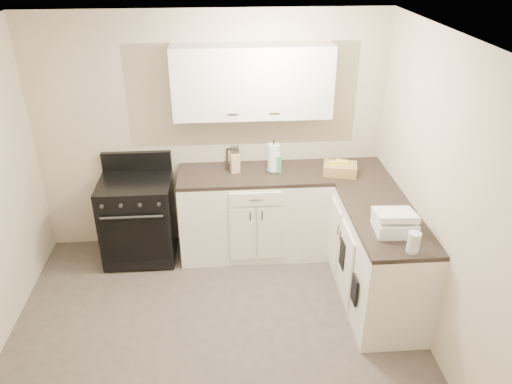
{
  "coord_description": "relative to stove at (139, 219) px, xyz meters",
  "views": [
    {
      "loc": [
        0.1,
        -3.09,
        3.13
      ],
      "look_at": [
        0.4,
        0.85,
        1.06
      ],
      "focal_mm": 35.0,
      "sensor_mm": 36.0,
      "label": 1
    }
  ],
  "objects": [
    {
      "name": "floor",
      "position": [
        0.79,
        -1.48,
        -0.46
      ],
      "size": [
        3.6,
        3.6,
        0.0
      ],
      "primitive_type": "plane",
      "color": "#473F38",
      "rests_on": "ground"
    },
    {
      "name": "countertop_back",
      "position": [
        1.21,
        0.02,
        0.46
      ],
      "size": [
        1.55,
        0.6,
        0.04
      ],
      "primitive_type": "cube",
      "color": "black",
      "rests_on": "base_cabinets_back"
    },
    {
      "name": "wall_right",
      "position": [
        2.59,
        -1.48,
        0.79
      ],
      "size": [
        0.0,
        3.6,
        3.6
      ],
      "primitive_type": "plane",
      "rotation": [
        1.57,
        0.0,
        -1.57
      ],
      "color": "beige",
      "rests_on": "ground"
    },
    {
      "name": "ceiling",
      "position": [
        0.79,
        -1.48,
        2.04
      ],
      "size": [
        3.6,
        3.6,
        0.0
      ],
      "primitive_type": "plane",
      "color": "white",
      "rests_on": "wall_back"
    },
    {
      "name": "upper_cabinets",
      "position": [
        1.21,
        0.18,
        1.38
      ],
      "size": [
        1.55,
        0.3,
        0.7
      ],
      "primitive_type": "cube",
      "color": "white",
      "rests_on": "wall_back"
    },
    {
      "name": "soap_bottle",
      "position": [
        1.46,
        0.02,
        0.57
      ],
      "size": [
        0.08,
        0.08,
        0.18
      ],
      "primitive_type": "cylinder",
      "rotation": [
        0.0,
        0.0,
        0.34
      ],
      "color": "#44B060",
      "rests_on": "countertop_back"
    },
    {
      "name": "stove",
      "position": [
        0.0,
        0.0,
        0.0
      ],
      "size": [
        0.72,
        0.62,
        0.87
      ],
      "primitive_type": "cube",
      "color": "black",
      "rests_on": "floor"
    },
    {
      "name": "wall_back",
      "position": [
        0.79,
        0.32,
        0.79
      ],
      "size": [
        3.6,
        0.0,
        3.6
      ],
      "primitive_type": "plane",
      "rotation": [
        1.57,
        0.0,
        0.0
      ],
      "color": "beige",
      "rests_on": "ground"
    },
    {
      "name": "oven_mitt_near",
      "position": [
        1.96,
        -1.3,
        -0.01
      ],
      "size": [
        0.02,
        0.15,
        0.25
      ],
      "primitive_type": "cube",
      "color": "black",
      "rests_on": "base_cabinets_right"
    },
    {
      "name": "oven_mitt_far",
      "position": [
        1.96,
        -0.85,
        0.04
      ],
      "size": [
        0.02,
        0.16,
        0.28
      ],
      "primitive_type": "cube",
      "color": "black",
      "rests_on": "base_cabinets_right"
    },
    {
      "name": "paper_towel",
      "position": [
        1.41,
        0.06,
        0.63
      ],
      "size": [
        0.14,
        0.14,
        0.29
      ],
      "primitive_type": "cylinder",
      "rotation": [
        0.0,
        0.0,
        0.17
      ],
      "color": "white",
      "rests_on": "countertop_back"
    },
    {
      "name": "countertop_right",
      "position": [
        2.29,
        -0.63,
        0.46
      ],
      "size": [
        0.6,
        1.9,
        0.04
      ],
      "primitive_type": "cube",
      "color": "black",
      "rests_on": "base_cabinets_right"
    },
    {
      "name": "countertop_grill",
      "position": [
        2.28,
        -1.17,
        0.54
      ],
      "size": [
        0.34,
        0.32,
        0.12
      ],
      "primitive_type": "cube",
      "rotation": [
        0.0,
        0.0,
        -0.05
      ],
      "color": "white",
      "rests_on": "countertop_right"
    },
    {
      "name": "picture_frame",
      "position": [
        1.01,
        0.28,
        0.56
      ],
      "size": [
        0.14,
        0.07,
        0.16
      ],
      "primitive_type": "cube",
      "rotation": [
        -0.14,
        0.0,
        -0.25
      ],
      "color": "black",
      "rests_on": "countertop_back"
    },
    {
      "name": "base_cabinets_right",
      "position": [
        2.29,
        -0.63,
        -0.01
      ],
      "size": [
        0.6,
        1.9,
        0.9
      ],
      "primitive_type": "cube",
      "color": "white",
      "rests_on": "floor"
    },
    {
      "name": "glass_jar",
      "position": [
        2.33,
        -1.48,
        0.56
      ],
      "size": [
        0.12,
        0.12,
        0.17
      ],
      "primitive_type": "cylinder",
      "rotation": [
        0.0,
        0.0,
        0.25
      ],
      "color": "silver",
      "rests_on": "countertop_right"
    },
    {
      "name": "knife_block",
      "position": [
        1.02,
        0.06,
        0.58
      ],
      "size": [
        0.1,
        0.1,
        0.2
      ],
      "primitive_type": "cube",
      "rotation": [
        0.0,
        0.0,
        0.18
      ],
      "color": "tan",
      "rests_on": "countertop_back"
    },
    {
      "name": "wicker_basket",
      "position": [
        2.08,
        -0.07,
        0.54
      ],
      "size": [
        0.37,
        0.29,
        0.11
      ],
      "primitive_type": "cube",
      "rotation": [
        0.0,
        0.0,
        -0.24
      ],
      "color": "tan",
      "rests_on": "countertop_right"
    },
    {
      "name": "base_cabinets_back",
      "position": [
        1.21,
        0.02,
        -0.01
      ],
      "size": [
        1.55,
        0.6,
        0.9
      ],
      "primitive_type": "cube",
      "color": "white",
      "rests_on": "floor"
    }
  ]
}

